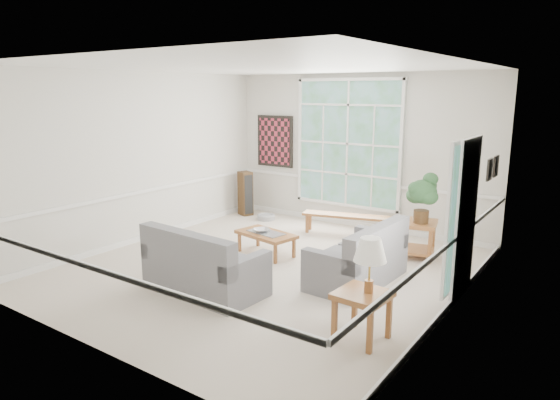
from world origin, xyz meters
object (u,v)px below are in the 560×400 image
Objects in this scene: loveseat_right at (357,252)px; end_table at (416,239)px; loveseat_front at (205,259)px; side_table at (362,316)px; coffee_table at (266,244)px.

loveseat_right reaches higher than end_table.
loveseat_front is 3.51m from end_table.
end_table reaches higher than side_table.
end_table is at bearing 61.15° from loveseat_front.
end_table is at bearing 41.95° from coffee_table.
loveseat_right is at bearing -101.94° from end_table.
side_table is at bearing -23.49° from coffee_table.
end_table is (0.32, 1.51, -0.13)m from loveseat_right.
side_table is at bearing -80.85° from end_table.
loveseat_front is at bearing -122.03° from end_table.
side_table is (0.81, -1.51, -0.16)m from loveseat_right.
loveseat_front reaches higher than coffee_table.
loveseat_right is at bearing 118.05° from side_table.
loveseat_front is at bearing -71.61° from coffee_table.
coffee_table is at bearing 145.87° from side_table.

